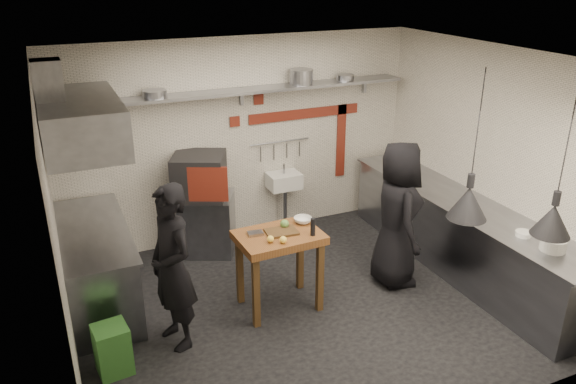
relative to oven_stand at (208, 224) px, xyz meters
name	(u,v)px	position (x,y,z in m)	size (l,w,h in m)	color
floor	(307,305)	(0.64, -1.77, -0.40)	(5.00, 5.00, 0.00)	black
ceiling	(311,59)	(0.64, -1.77, 2.40)	(5.00, 5.00, 0.00)	beige
wall_back	(242,140)	(0.64, 0.33, 1.00)	(5.00, 0.04, 2.80)	beige
wall_front	(432,292)	(0.64, -3.87, 1.00)	(5.00, 0.04, 2.80)	beige
wall_left	(57,237)	(-1.86, -1.77, 1.00)	(0.04, 4.20, 2.80)	beige
wall_right	(492,162)	(3.14, -1.77, 1.00)	(0.04, 4.20, 2.80)	beige
red_band_horiz	(305,114)	(1.59, 0.31, 1.28)	(1.70, 0.02, 0.14)	maroon
red_band_vert	(341,141)	(2.19, 0.31, 0.80)	(0.14, 0.02, 1.10)	maroon
red_tile_a	(259,99)	(0.89, 0.31, 1.55)	(0.14, 0.02, 0.14)	maroon
red_tile_b	(235,122)	(0.54, 0.31, 1.28)	(0.14, 0.02, 0.14)	maroon
back_shelf	(245,91)	(0.64, 0.15, 1.72)	(4.60, 0.34, 0.04)	slate
shelf_bracket_left	(92,110)	(-1.26, 0.30, 1.62)	(0.04, 0.06, 0.24)	slate
shelf_bracket_mid	(241,96)	(0.64, 0.30, 1.62)	(0.04, 0.06, 0.24)	slate
shelf_bracket_right	(364,84)	(2.54, 0.30, 1.62)	(0.04, 0.06, 0.24)	slate
pan_far_left	(155,94)	(-0.52, 0.15, 1.79)	(0.29, 0.29, 0.09)	slate
pan_mid_left	(153,95)	(-0.54, 0.15, 1.78)	(0.22, 0.22, 0.07)	slate
stock_pot	(301,77)	(1.45, 0.15, 1.84)	(0.32, 0.32, 0.20)	slate
pan_right	(345,77)	(2.13, 0.15, 1.78)	(0.25, 0.25, 0.08)	slate
oven_stand	(208,224)	(0.00, 0.00, 0.00)	(0.69, 0.62, 0.80)	slate
combi_oven	(199,176)	(-0.07, 0.02, 0.69)	(0.65, 0.61, 0.58)	black
oven_door	(208,184)	(-0.05, -0.31, 0.69)	(0.50, 0.03, 0.46)	maroon
oven_glass	(206,184)	(-0.07, -0.30, 0.69)	(0.37, 0.02, 0.34)	black
hand_sink	(284,181)	(1.19, 0.15, 0.38)	(0.46, 0.34, 0.22)	silver
sink_tap	(284,169)	(1.19, 0.15, 0.56)	(0.03, 0.03, 0.14)	slate
sink_drain	(285,210)	(1.19, 0.11, -0.06)	(0.06, 0.06, 0.66)	slate
utensil_rail	(280,142)	(1.19, 0.29, 0.92)	(0.02, 0.02, 0.90)	slate
counter_right	(460,236)	(2.79, -1.77, 0.05)	(0.70, 3.80, 0.90)	slate
counter_right_top	(464,203)	(2.79, -1.77, 0.52)	(0.76, 3.90, 0.03)	slate
plate_stack	(553,245)	(2.76, -3.14, 0.60)	(0.26, 0.26, 0.13)	silver
small_bowl_right	(524,234)	(2.74, -2.77, 0.56)	(0.18, 0.18, 0.05)	silver
counter_left	(97,268)	(-1.51, -0.72, 0.05)	(0.70, 1.90, 0.90)	slate
counter_left_top	(92,231)	(-1.51, -0.72, 0.52)	(0.76, 2.00, 0.03)	slate
extractor_hood	(81,122)	(-1.46, -0.72, 1.75)	(0.78, 1.60, 0.50)	slate
hood_duct	(48,85)	(-1.71, -0.72, 2.15)	(0.28, 0.28, 0.50)	slate
green_bin	(113,349)	(-1.54, -2.02, -0.15)	(0.31, 0.31, 0.50)	#2A6124
prep_table	(279,270)	(0.36, -1.63, 0.06)	(0.92, 0.64, 0.92)	brown
cutting_board	(281,232)	(0.39, -1.62, 0.53)	(0.34, 0.24, 0.03)	#4C331A
pepper_mill	(313,227)	(0.68, -1.81, 0.62)	(0.05, 0.05, 0.20)	black
lemon_a	(270,239)	(0.19, -1.78, 0.56)	(0.08, 0.08, 0.08)	yellow
lemon_b	(283,240)	(0.31, -1.85, 0.56)	(0.08, 0.08, 0.08)	yellow
veg_ball	(285,224)	(0.47, -1.53, 0.57)	(0.10, 0.10, 0.10)	#59863A
steel_tray	(255,233)	(0.11, -1.55, 0.54)	(0.17, 0.11, 0.03)	slate
bowl	(303,220)	(0.71, -1.48, 0.55)	(0.21, 0.21, 0.06)	silver
heat_lamp_near	(475,146)	(1.89, -2.79, 1.66)	(0.39, 0.39, 1.49)	black
heat_lamp_far	(564,158)	(2.44, -3.33, 1.63)	(0.37, 0.37, 1.54)	black
chef_left	(172,268)	(-0.86, -1.80, 0.47)	(0.64, 0.42, 1.74)	black
chef_right	(397,214)	(1.86, -1.69, 0.50)	(0.88, 0.57, 1.79)	black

